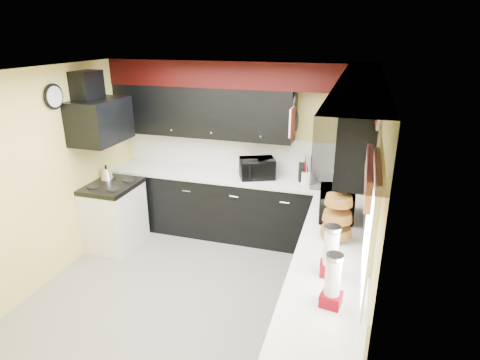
# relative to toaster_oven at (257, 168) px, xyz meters

# --- Properties ---
(ground) EXTENTS (3.60, 3.60, 0.00)m
(ground) POSITION_rel_toaster_oven_xyz_m (-0.34, -1.51, -1.08)
(ground) COLOR gray
(ground) RESTS_ON ground
(wall_back) EXTENTS (3.60, 0.06, 2.50)m
(wall_back) POSITION_rel_toaster_oven_xyz_m (-0.34, 0.29, 0.17)
(wall_back) COLOR #E0C666
(wall_back) RESTS_ON ground
(wall_right) EXTENTS (0.06, 3.60, 2.50)m
(wall_right) POSITION_rel_toaster_oven_xyz_m (1.46, -1.51, 0.17)
(wall_right) COLOR #E0C666
(wall_right) RESTS_ON ground
(wall_left) EXTENTS (0.06, 3.60, 2.50)m
(wall_left) POSITION_rel_toaster_oven_xyz_m (-2.14, -1.51, 0.17)
(wall_left) COLOR #E0C666
(wall_left) RESTS_ON ground
(ceiling) EXTENTS (3.60, 3.60, 0.06)m
(ceiling) POSITION_rel_toaster_oven_xyz_m (-0.34, -1.51, 1.42)
(ceiling) COLOR white
(ceiling) RESTS_ON wall_back
(cab_back) EXTENTS (3.60, 0.60, 0.90)m
(cab_back) POSITION_rel_toaster_oven_xyz_m (-0.34, -0.01, -0.63)
(cab_back) COLOR black
(cab_back) RESTS_ON ground
(cab_right) EXTENTS (0.60, 3.00, 0.90)m
(cab_right) POSITION_rel_toaster_oven_xyz_m (1.16, -1.81, -0.63)
(cab_right) COLOR black
(cab_right) RESTS_ON ground
(counter_back) EXTENTS (3.62, 0.64, 0.04)m
(counter_back) POSITION_rel_toaster_oven_xyz_m (-0.34, -0.01, -0.16)
(counter_back) COLOR white
(counter_back) RESTS_ON cab_back
(counter_right) EXTENTS (0.64, 3.02, 0.04)m
(counter_right) POSITION_rel_toaster_oven_xyz_m (1.16, -1.81, -0.16)
(counter_right) COLOR white
(counter_right) RESTS_ON cab_right
(splash_back) EXTENTS (3.60, 0.02, 0.50)m
(splash_back) POSITION_rel_toaster_oven_xyz_m (-0.34, 0.28, 0.11)
(splash_back) COLOR white
(splash_back) RESTS_ON counter_back
(splash_right) EXTENTS (0.02, 3.60, 0.50)m
(splash_right) POSITION_rel_toaster_oven_xyz_m (1.45, -1.51, 0.11)
(splash_right) COLOR white
(splash_right) RESTS_ON counter_right
(upper_back) EXTENTS (2.60, 0.35, 0.70)m
(upper_back) POSITION_rel_toaster_oven_xyz_m (-0.84, 0.11, 0.72)
(upper_back) COLOR black
(upper_back) RESTS_ON wall_back
(upper_right) EXTENTS (0.35, 1.80, 0.70)m
(upper_right) POSITION_rel_toaster_oven_xyz_m (1.29, -0.61, 0.72)
(upper_right) COLOR black
(upper_right) RESTS_ON wall_right
(soffit_back) EXTENTS (3.60, 0.36, 0.35)m
(soffit_back) POSITION_rel_toaster_oven_xyz_m (-0.34, 0.11, 1.25)
(soffit_back) COLOR black
(soffit_back) RESTS_ON wall_back
(soffit_right) EXTENTS (0.36, 3.24, 0.35)m
(soffit_right) POSITION_rel_toaster_oven_xyz_m (1.28, -1.69, 1.25)
(soffit_right) COLOR black
(soffit_right) RESTS_ON wall_right
(stove) EXTENTS (0.60, 0.75, 0.86)m
(stove) POSITION_rel_toaster_oven_xyz_m (-1.84, -0.76, -0.65)
(stove) COLOR white
(stove) RESTS_ON ground
(cooktop) EXTENTS (0.62, 0.77, 0.06)m
(cooktop) POSITION_rel_toaster_oven_xyz_m (-1.84, -0.76, -0.19)
(cooktop) COLOR black
(cooktop) RESTS_ON stove
(hood) EXTENTS (0.50, 0.78, 0.55)m
(hood) POSITION_rel_toaster_oven_xyz_m (-1.89, -0.76, 0.70)
(hood) COLOR black
(hood) RESTS_ON wall_left
(hood_duct) EXTENTS (0.24, 0.40, 0.40)m
(hood_duct) POSITION_rel_toaster_oven_xyz_m (-2.02, -0.76, 1.12)
(hood_duct) COLOR black
(hood_duct) RESTS_ON wall_left
(window) EXTENTS (0.03, 0.86, 0.96)m
(window) POSITION_rel_toaster_oven_xyz_m (1.45, -2.41, 0.47)
(window) COLOR white
(window) RESTS_ON wall_right
(valance) EXTENTS (0.04, 0.88, 0.20)m
(valance) POSITION_rel_toaster_oven_xyz_m (1.39, -2.41, 0.87)
(valance) COLOR red
(valance) RESTS_ON wall_right
(pan_top) EXTENTS (0.03, 0.22, 0.40)m
(pan_top) POSITION_rel_toaster_oven_xyz_m (0.48, 0.04, 0.92)
(pan_top) COLOR black
(pan_top) RESTS_ON upper_back
(pan_mid) EXTENTS (0.03, 0.28, 0.46)m
(pan_mid) POSITION_rel_toaster_oven_xyz_m (0.48, -0.09, 0.67)
(pan_mid) COLOR black
(pan_mid) RESTS_ON upper_back
(pan_low) EXTENTS (0.03, 0.24, 0.42)m
(pan_low) POSITION_rel_toaster_oven_xyz_m (0.48, 0.17, 0.64)
(pan_low) COLOR black
(pan_low) RESTS_ON upper_back
(cut_board) EXTENTS (0.03, 0.26, 0.35)m
(cut_board) POSITION_rel_toaster_oven_xyz_m (0.49, -0.21, 0.72)
(cut_board) COLOR white
(cut_board) RESTS_ON upper_back
(baskets) EXTENTS (0.27, 0.27, 0.50)m
(baskets) POSITION_rel_toaster_oven_xyz_m (1.18, -1.46, 0.10)
(baskets) COLOR brown
(baskets) RESTS_ON upper_right
(clock) EXTENTS (0.03, 0.30, 0.30)m
(clock) POSITION_rel_toaster_oven_xyz_m (-2.11, -1.26, 1.07)
(clock) COLOR black
(clock) RESTS_ON wall_left
(deco_plate) EXTENTS (0.03, 0.24, 0.24)m
(deco_plate) POSITION_rel_toaster_oven_xyz_m (1.43, -1.86, 1.17)
(deco_plate) COLOR white
(deco_plate) RESTS_ON wall_right
(toaster_oven) EXTENTS (0.59, 0.55, 0.27)m
(toaster_oven) POSITION_rel_toaster_oven_xyz_m (0.00, 0.00, 0.00)
(toaster_oven) COLOR black
(toaster_oven) RESTS_ON counter_back
(microwave) EXTENTS (0.41, 0.57, 0.30)m
(microwave) POSITION_rel_toaster_oven_xyz_m (1.14, -0.95, 0.01)
(microwave) COLOR black
(microwave) RESTS_ON counter_right
(utensil_crock) EXTENTS (0.17, 0.17, 0.17)m
(utensil_crock) POSITION_rel_toaster_oven_xyz_m (0.70, -0.06, -0.05)
(utensil_crock) COLOR silver
(utensil_crock) RESTS_ON counter_back
(knife_block) EXTENTS (0.14, 0.18, 0.24)m
(knife_block) POSITION_rel_toaster_oven_xyz_m (0.63, 0.04, -0.01)
(knife_block) COLOR black
(knife_block) RESTS_ON counter_back
(kettle) EXTENTS (0.19, 0.19, 0.16)m
(kettle) POSITION_rel_toaster_oven_xyz_m (-2.00, -0.61, -0.08)
(kettle) COLOR silver
(kettle) RESTS_ON cooktop
(dispenser_a) EXTENTS (0.17, 0.17, 0.43)m
(dispenser_a) POSITION_rel_toaster_oven_xyz_m (1.18, -2.12, 0.08)
(dispenser_a) COLOR #6B0000
(dispenser_a) RESTS_ON counter_right
(dispenser_b) EXTENTS (0.17, 0.17, 0.40)m
(dispenser_b) POSITION_rel_toaster_oven_xyz_m (1.22, -2.53, 0.07)
(dispenser_b) COLOR maroon
(dispenser_b) RESTS_ON counter_right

